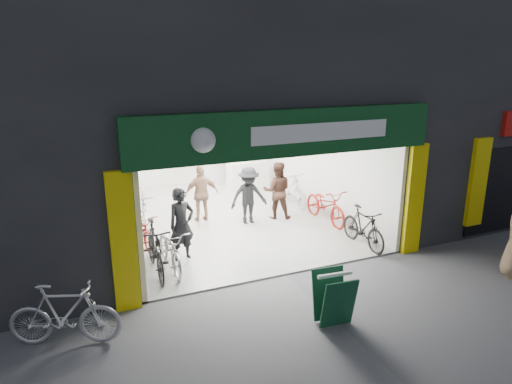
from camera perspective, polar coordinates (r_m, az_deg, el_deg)
ground at (r=9.83m, az=3.75°, el=-10.35°), size 60.00×60.00×0.00m
building at (r=13.72m, az=-2.19°, el=15.89°), size 17.00×10.27×8.00m
bike_left_front at (r=10.09m, az=-10.66°, el=-6.90°), size 0.66×1.83×0.96m
bike_left_midfront at (r=9.85m, az=-12.50°, el=-7.00°), size 0.61×1.92×1.14m
bike_left_midback at (r=11.47m, az=-14.12°, el=-4.52°), size 0.76×1.68×0.85m
bike_left_back at (r=12.45m, az=-13.80°, el=-2.30°), size 0.74×1.84×1.08m
bike_right_front at (r=11.32m, az=13.26°, el=-4.35°), size 0.48×1.66×1.00m
bike_right_mid at (r=12.82m, az=8.69°, el=-1.63°), size 0.69×1.92×1.01m
bike_right_back at (r=14.15m, az=4.08°, el=0.52°), size 0.76×1.96×1.14m
parked_bike at (r=8.03m, az=-22.84°, el=-13.92°), size 1.83×1.08×1.06m
customer_a at (r=10.31m, az=-9.28°, el=-4.09°), size 0.70×0.55×1.70m
customer_b at (r=12.88m, az=2.67°, el=0.14°), size 0.99×0.89×1.66m
customer_c at (r=12.43m, az=-0.92°, el=-0.53°), size 1.05×0.61×1.62m
customer_d at (r=12.73m, az=-6.81°, el=-0.23°), size 0.98×0.46×1.63m
sandwich_board at (r=8.06m, az=9.69°, el=-12.84°), size 0.65×0.67×0.92m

